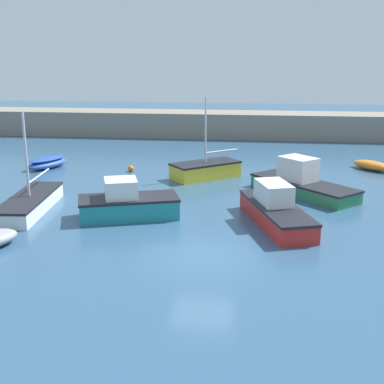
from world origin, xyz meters
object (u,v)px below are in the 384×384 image
(rowboat_white_midwater, at_px, (372,165))
(motorboat_with_cabin, at_px, (127,204))
(sailboat_short_mast, at_px, (205,170))
(sailboat_twin_hulled, at_px, (30,203))
(mooring_buoy_orange, at_px, (131,169))
(rowboat_with_red_cover, at_px, (47,163))
(cabin_cruiser_white, at_px, (275,210))
(motorboat_grey_hull, at_px, (302,183))

(rowboat_white_midwater, bearing_deg, motorboat_with_cabin, -91.82)
(sailboat_short_mast, bearing_deg, sailboat_twin_hulled, 6.94)
(motorboat_with_cabin, xyz_separation_m, mooring_buoy_orange, (-2.07, 9.66, -0.49))
(motorboat_with_cabin, height_order, mooring_buoy_orange, motorboat_with_cabin)
(motorboat_with_cabin, distance_m, rowboat_with_red_cover, 12.77)
(motorboat_with_cabin, bearing_deg, sailboat_twin_hulled, 157.60)
(cabin_cruiser_white, relative_size, rowboat_with_red_cover, 1.84)
(rowboat_white_midwater, relative_size, mooring_buoy_orange, 7.14)
(cabin_cruiser_white, bearing_deg, rowboat_with_red_cover, -141.88)
(motorboat_with_cabin, bearing_deg, motorboat_grey_hull, 13.47)
(motorboat_grey_hull, distance_m, rowboat_white_midwater, 8.51)
(sailboat_twin_hulled, distance_m, mooring_buoy_orange, 9.73)
(motorboat_grey_hull, bearing_deg, motorboat_with_cabin, -101.98)
(motorboat_with_cabin, distance_m, cabin_cruiser_white, 7.02)
(rowboat_white_midwater, bearing_deg, sailboat_twin_hulled, -101.20)
(motorboat_grey_hull, height_order, cabin_cruiser_white, motorboat_grey_hull)
(mooring_buoy_orange, bearing_deg, sailboat_twin_hulled, -107.80)
(motorboat_with_cabin, bearing_deg, rowboat_white_midwater, 23.15)
(cabin_cruiser_white, height_order, mooring_buoy_orange, cabin_cruiser_white)
(motorboat_grey_hull, xyz_separation_m, sailboat_twin_hulled, (-13.70, -4.88, -0.22))
(sailboat_twin_hulled, bearing_deg, mooring_buoy_orange, 158.15)
(motorboat_with_cabin, distance_m, mooring_buoy_orange, 9.89)
(cabin_cruiser_white, bearing_deg, sailboat_short_mast, -172.64)
(motorboat_with_cabin, bearing_deg, cabin_cruiser_white, -18.76)
(sailboat_short_mast, xyz_separation_m, rowboat_white_midwater, (10.85, 3.50, -0.22))
(rowboat_with_red_cover, bearing_deg, sailboat_twin_hulled, 43.27)
(rowboat_with_red_cover, bearing_deg, mooring_buoy_orange, 113.11)
(motorboat_grey_hull, xyz_separation_m, rowboat_white_midwater, (5.16, 6.76, -0.35))
(motorboat_grey_hull, height_order, sailboat_short_mast, sailboat_short_mast)
(sailboat_short_mast, height_order, sailboat_twin_hulled, sailboat_short_mast)
(sailboat_twin_hulled, bearing_deg, cabin_cruiser_white, 83.58)
(rowboat_white_midwater, height_order, mooring_buoy_orange, rowboat_white_midwater)
(sailboat_short_mast, xyz_separation_m, sailboat_twin_hulled, (-8.01, -8.14, -0.09))
(motorboat_grey_hull, relative_size, rowboat_with_red_cover, 1.79)
(motorboat_with_cabin, bearing_deg, rowboat_with_red_cover, 110.44)
(motorboat_grey_hull, height_order, motorboat_with_cabin, motorboat_grey_hull)
(sailboat_short_mast, relative_size, cabin_cruiser_white, 0.79)
(sailboat_short_mast, relative_size, rowboat_with_red_cover, 1.46)
(motorboat_grey_hull, distance_m, cabin_cruiser_white, 5.62)
(sailboat_short_mast, distance_m, sailboat_twin_hulled, 11.42)
(motorboat_grey_hull, relative_size, sailboat_twin_hulled, 0.98)
(sailboat_twin_hulled, height_order, mooring_buoy_orange, sailboat_twin_hulled)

